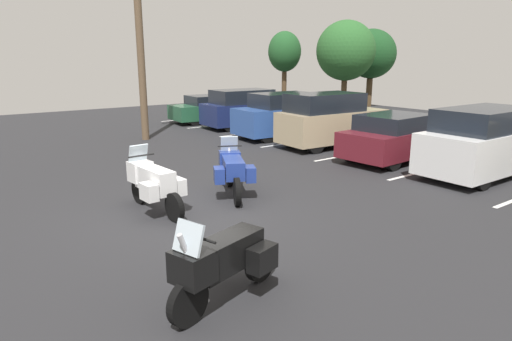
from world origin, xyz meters
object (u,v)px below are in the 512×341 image
(motorcycle_third, at_px, (223,260))
(utility_pole, at_px, (139,24))
(motorcycle_touring, at_px, (153,182))
(car_blue, at_px, (285,115))
(car_maroon, at_px, (398,137))
(motorcycle_second, at_px, (232,169))
(car_green, at_px, (215,109))
(car_navy, at_px, (246,109))
(car_white, at_px, (486,142))
(car_tan, at_px, (330,120))

(motorcycle_third, bearing_deg, utility_pole, 161.35)
(motorcycle_touring, bearing_deg, car_blue, 123.66)
(car_maroon, bearing_deg, motorcycle_second, -89.72)
(motorcycle_third, bearing_deg, car_blue, 136.43)
(motorcycle_touring, relative_size, car_green, 0.45)
(car_navy, relative_size, car_maroon, 0.98)
(motorcycle_touring, distance_m, car_blue, 10.34)
(car_maroon, height_order, car_white, car_white)
(motorcycle_second, distance_m, car_white, 7.41)
(motorcycle_second, bearing_deg, car_blue, 131.35)
(motorcycle_second, xyz_separation_m, car_tan, (-3.04, 6.51, 0.36))
(motorcycle_second, bearing_deg, car_tan, 115.00)
(motorcycle_third, xyz_separation_m, utility_pole, (-12.87, 4.34, 3.95))
(motorcycle_touring, distance_m, car_green, 14.44)
(car_green, bearing_deg, car_blue, -0.34)
(motorcycle_third, relative_size, car_green, 0.43)
(car_green, height_order, car_tan, car_tan)
(car_navy, bearing_deg, motorcycle_second, -37.00)
(motorcycle_touring, relative_size, car_maroon, 0.49)
(car_tan, bearing_deg, car_white, 3.66)
(car_green, bearing_deg, car_navy, 4.47)
(motorcycle_second, bearing_deg, car_maroon, 90.28)
(motorcycle_third, bearing_deg, car_navy, 143.63)
(car_green, bearing_deg, car_tan, -0.20)
(car_blue, bearing_deg, car_tan, 0.09)
(car_green, relative_size, car_blue, 1.08)
(utility_pole, bearing_deg, car_blue, 60.27)
(car_tan, bearing_deg, motorcycle_third, -52.53)
(car_green, xyz_separation_m, car_white, (14.31, 0.34, 0.29))
(motorcycle_second, bearing_deg, car_white, 68.27)
(car_tan, distance_m, car_maroon, 3.02)
(motorcycle_touring, bearing_deg, car_tan, 109.45)
(utility_pole, bearing_deg, car_navy, 93.24)
(car_navy, relative_size, car_tan, 1.01)
(car_green, height_order, car_blue, car_blue)
(car_maroon, bearing_deg, car_navy, 179.28)
(car_blue, relative_size, utility_pole, 0.51)
(car_navy, bearing_deg, car_blue, -4.24)
(car_navy, xyz_separation_m, car_maroon, (8.92, -0.11, -0.15))
(car_green, relative_size, utility_pole, 0.55)
(car_tan, height_order, car_maroon, car_tan)
(motorcycle_touring, distance_m, motorcycle_third, 4.30)
(car_green, distance_m, car_tan, 8.53)
(motorcycle_third, xyz_separation_m, car_maroon, (-4.25, 9.59, 0.11))
(car_blue, xyz_separation_m, car_maroon, (5.69, 0.13, -0.16))
(car_tan, relative_size, utility_pole, 0.49)
(car_green, xyz_separation_m, car_navy, (2.61, 0.20, 0.22))
(motorcycle_touring, relative_size, motorcycle_third, 1.05)
(car_green, bearing_deg, car_maroon, 0.46)
(car_blue, bearing_deg, utility_pole, -119.73)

